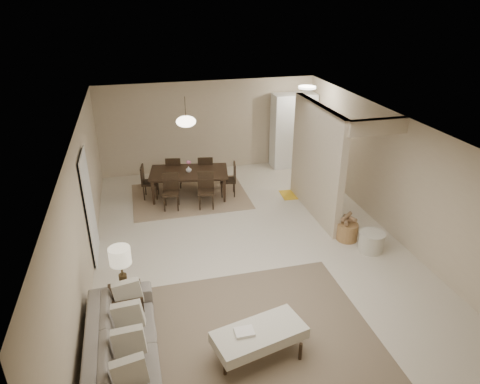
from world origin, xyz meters
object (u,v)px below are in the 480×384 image
object	(u,v)px
ottoman_bench	(259,335)
wicker_basket	(347,232)
pantry_cabinet	(293,131)
dining_table	(189,184)
sofa	(123,345)
round_pouf	(371,242)
side_table	(127,305)

from	to	relation	value
ottoman_bench	wicker_basket	xyz separation A→B (m)	(2.64, 2.54, -0.19)
ottoman_bench	wicker_basket	bearing A→B (deg)	30.78
pantry_cabinet	dining_table	distance (m)	3.55
sofa	round_pouf	xyz separation A→B (m)	(4.72, 1.75, -0.15)
ottoman_bench	side_table	world-z (taller)	side_table
wicker_basket	dining_table	size ratio (longest dim) A/B	0.23
dining_table	round_pouf	bearing A→B (deg)	-37.14
round_pouf	dining_table	distance (m)	4.54
pantry_cabinet	round_pouf	xyz separation A→B (m)	(-0.08, -4.70, -0.86)
pantry_cabinet	side_table	distance (m)	7.35
ottoman_bench	round_pouf	size ratio (longest dim) A/B	2.74
round_pouf	wicker_basket	xyz separation A→B (m)	(-0.26, 0.49, -0.01)
ottoman_bench	dining_table	distance (m)	5.36
sofa	dining_table	bearing A→B (deg)	-18.19
side_table	dining_table	world-z (taller)	dining_table
side_table	dining_table	xyz separation A→B (m)	(1.56, 4.16, 0.06)
wicker_basket	dining_table	xyz separation A→B (m)	(-2.84, 2.82, 0.15)
ottoman_bench	dining_table	bearing A→B (deg)	79.07
pantry_cabinet	round_pouf	distance (m)	4.78
dining_table	ottoman_bench	bearing A→B (deg)	-78.15
round_pouf	wicker_basket	size ratio (longest dim) A/B	1.18
wicker_basket	pantry_cabinet	bearing A→B (deg)	85.28
ottoman_bench	dining_table	xyz separation A→B (m)	(-0.20, 5.36, -0.04)
pantry_cabinet	wicker_basket	distance (m)	4.32
side_table	pantry_cabinet	bearing A→B (deg)	49.44
wicker_basket	round_pouf	bearing A→B (deg)	-61.40
sofa	side_table	xyz separation A→B (m)	(0.05, 0.91, -0.07)
round_pouf	wicker_basket	world-z (taller)	round_pouf
wicker_basket	dining_table	world-z (taller)	dining_table
side_table	wicker_basket	size ratio (longest dim) A/B	1.28
ottoman_bench	dining_table	size ratio (longest dim) A/B	0.73
pantry_cabinet	wicker_basket	bearing A→B (deg)	-94.72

